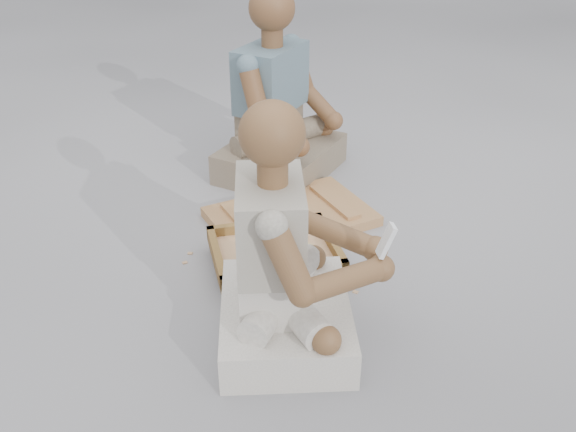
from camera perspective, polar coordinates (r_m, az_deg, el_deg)
name	(u,v)px	position (r m, az deg, el deg)	size (l,w,h in m)	color
ground	(316,294)	(2.38, 2.54, -6.96)	(60.00, 60.00, 0.00)	#A5A4AA
carved_panel	(291,216)	(2.82, 0.25, -0.04)	(0.67, 0.45, 0.04)	olive
tool_tray	(275,252)	(2.49, -1.18, -3.24)	(0.54, 0.46, 0.06)	brown
chisel_0	(281,249)	(2.50, -0.67, -2.97)	(0.22, 0.03, 0.02)	silver
chisel_1	(284,253)	(2.45, -0.33, -3.34)	(0.22, 0.03, 0.02)	silver
chisel_2	(297,259)	(2.43, 0.81, -3.81)	(0.22, 0.06, 0.02)	silver
chisel_3	(259,231)	(2.60, -2.59, -1.36)	(0.16, 0.18, 0.02)	silver
chisel_4	(262,237)	(2.58, -2.30, -1.86)	(0.19, 0.14, 0.02)	silver
chisel_5	(250,252)	(2.47, -3.41, -3.22)	(0.06, 0.22, 0.02)	silver
chisel_6	(288,251)	(2.47, 0.04, -3.16)	(0.22, 0.04, 0.02)	silver
chisel_7	(287,228)	(2.63, -0.11, -1.10)	(0.11, 0.21, 0.02)	silver
chisel_8	(304,241)	(2.54, 1.40, -2.27)	(0.12, 0.20, 0.02)	silver
chisel_9	(276,233)	(2.59, -1.09, -1.49)	(0.18, 0.15, 0.02)	silver
chisel_10	(307,244)	(2.51, 1.69, -2.53)	(0.10, 0.21, 0.02)	silver
chisel_11	(287,243)	(2.52, -0.05, -2.40)	(0.21, 0.10, 0.02)	silver
wood_chip_0	(302,260)	(2.56, 1.23, -3.94)	(0.02, 0.01, 0.00)	tan
wood_chip_1	(316,295)	(2.37, 2.49, -7.06)	(0.02, 0.01, 0.00)	tan
wood_chip_2	(319,241)	(2.69, 2.80, -2.21)	(0.02, 0.01, 0.00)	tan
wood_chip_3	(340,281)	(2.45, 4.67, -5.78)	(0.02, 0.01, 0.00)	tan
wood_chip_4	(262,288)	(2.41, -2.28, -6.41)	(0.02, 0.01, 0.00)	tan
wood_chip_5	(288,238)	(2.70, -0.03, -1.97)	(0.02, 0.01, 0.00)	tan
wood_chip_6	(355,292)	(2.40, 6.01, -6.73)	(0.02, 0.01, 0.00)	tan
wood_chip_7	(185,263)	(2.58, -9.16, -4.11)	(0.02, 0.01, 0.00)	tan
wood_chip_8	(190,253)	(2.63, -8.69, -3.29)	(0.02, 0.01, 0.00)	tan
wood_chip_9	(292,223)	(2.81, 0.32, -0.62)	(0.02, 0.01, 0.00)	tan
wood_chip_10	(307,206)	(2.94, 1.72, 0.89)	(0.02, 0.01, 0.00)	tan
wood_chip_11	(218,230)	(2.77, -6.26, -1.28)	(0.02, 0.01, 0.00)	tan
craftsman	(284,266)	(2.03, -0.35, -4.50)	(0.63, 0.65, 0.83)	silver
companion	(278,115)	(3.15, -0.91, 8.98)	(0.75, 0.73, 0.91)	#81735D
mobile_phone	(386,241)	(1.96, 8.73, -2.17)	(0.06, 0.06, 0.11)	white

